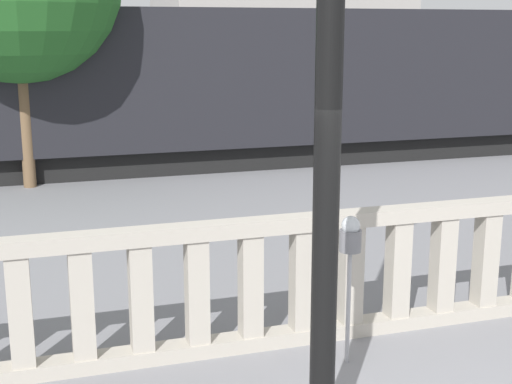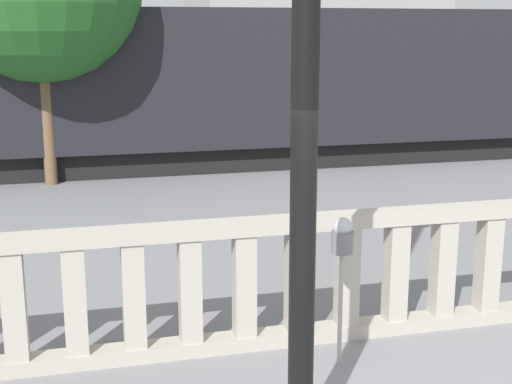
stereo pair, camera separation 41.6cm
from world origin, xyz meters
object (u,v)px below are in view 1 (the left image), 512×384
lamppost (331,3)px  train_far (60,54)px  parking_meter (350,244)px  train_near (336,81)px

lamppost → train_far: 29.89m
parking_meter → train_far: train_far is taller
train_near → train_far: train_far is taller
train_near → lamppost: bearing=-114.2°
lamppost → train_far: bearing=90.7°
lamppost → train_near: lamppost is taller
lamppost → train_near: bearing=65.8°
parking_meter → train_near: size_ratio=0.07×
lamppost → parking_meter: bearing=57.9°
train_far → parking_meter: bearing=-87.7°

